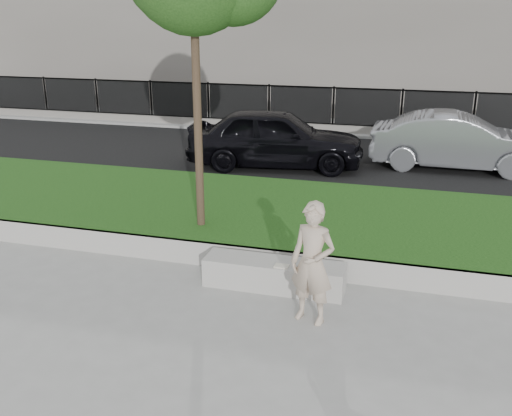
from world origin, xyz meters
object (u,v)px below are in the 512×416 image
(man, at_px, (312,263))
(book, at_px, (282,266))
(car_silver, at_px, (458,142))
(car_dark, at_px, (276,138))
(stone_bench, at_px, (274,274))

(man, height_order, book, man)
(car_silver, bearing_deg, car_dark, 103.11)
(book, bearing_deg, car_dark, 106.09)
(stone_bench, distance_m, man, 1.22)
(book, xyz_separation_m, car_silver, (2.78, 7.95, 0.32))
(stone_bench, height_order, man, man)
(book, bearing_deg, car_silver, 72.26)
(stone_bench, bearing_deg, book, -47.29)
(man, relative_size, book, 8.14)
(stone_bench, xyz_separation_m, man, (0.70, -0.79, 0.61))
(car_dark, bearing_deg, stone_bench, -174.50)
(man, relative_size, car_dark, 0.36)
(stone_bench, height_order, car_dark, car_dark)
(stone_bench, height_order, car_silver, car_silver)
(book, bearing_deg, stone_bench, 134.26)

